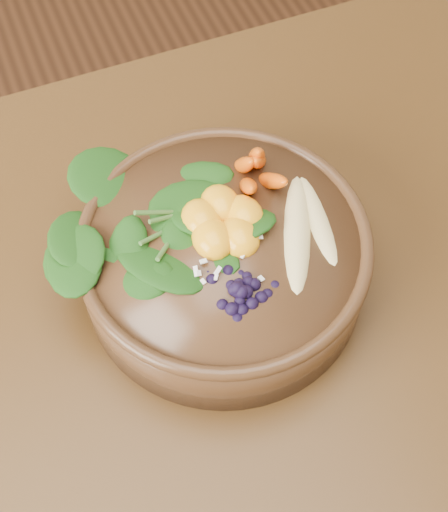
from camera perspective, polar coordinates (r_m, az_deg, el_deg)
The scene contains 8 objects.
dining_table at distance 0.83m, azimuth -9.87°, elevation -13.49°, with size 1.60×0.90×0.75m.
stoneware_bowl at distance 0.76m, azimuth 0.00°, elevation -0.40°, with size 0.30×0.30×0.08m, color #492F1B.
kale_heap at distance 0.74m, azimuth -4.35°, elevation 5.86°, with size 0.20×0.18×0.05m, color #1D4B13, non-canonical shape.
carrot_cluster at distance 0.75m, azimuth 3.26°, elevation 8.78°, with size 0.06×0.06×0.08m, color #E85D0A, non-canonical shape.
banana_halves at distance 0.73m, azimuth 6.80°, elevation 3.05°, with size 0.10×0.16×0.03m.
mandarin_cluster at distance 0.72m, azimuth -0.05°, elevation 3.30°, with size 0.09×0.10×0.03m, color #FCA312, non-canonical shape.
blueberry_pile at distance 0.68m, azimuth 1.05°, elevation -2.08°, with size 0.14×0.11×0.04m, color black, non-canonical shape.
coconut_flakes at distance 0.71m, azimuth 0.42°, elevation 0.12°, with size 0.10×0.07×0.01m, color white, non-canonical shape.
Camera 1 is at (0.03, -0.30, 1.44)m, focal length 50.00 mm.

